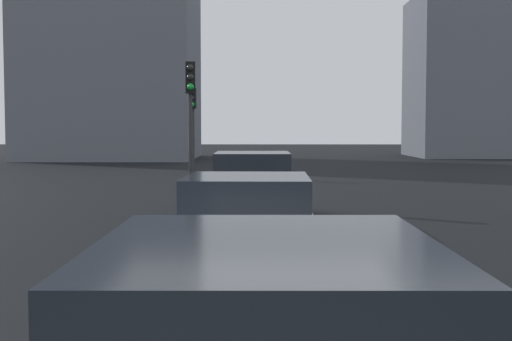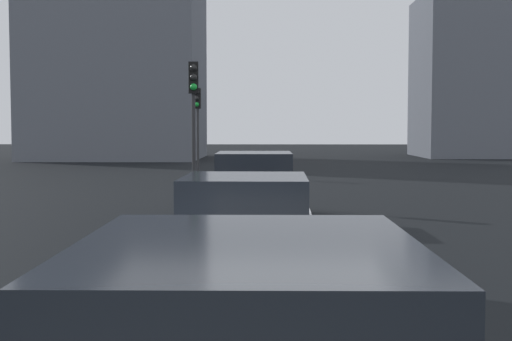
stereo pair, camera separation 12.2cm
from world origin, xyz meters
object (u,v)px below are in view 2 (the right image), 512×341
Objects in this scene: traffic_light_near_left at (194,101)px; traffic_light_near_right at (197,113)px; car_white_second at (246,233)px; car_black_lead at (254,188)px.

traffic_light_near_left reaches higher than traffic_light_near_right.
car_white_second is at bearing 2.17° from traffic_light_near_left.
car_black_lead is 5.17m from traffic_light_near_left.
traffic_light_near_left reaches higher than car_black_lead.
car_black_lead is 1.10× the size of traffic_light_near_left.
traffic_light_near_left is at bearing 10.52° from car_white_second.
traffic_light_near_right reaches higher than car_white_second.
traffic_light_near_left is 10.89m from traffic_light_near_right.
traffic_light_near_left is at bearing 13.83° from traffic_light_near_right.
traffic_light_near_right reaches higher than car_black_lead.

